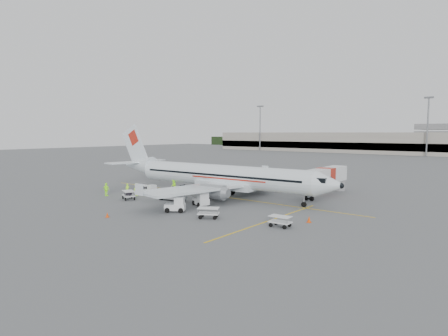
{
  "coord_description": "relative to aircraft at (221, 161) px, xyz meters",
  "views": [
    {
      "loc": [
        33.75,
        -40.02,
        8.9
      ],
      "look_at": [
        0.0,
        2.0,
        3.8
      ],
      "focal_mm": 30.0,
      "sensor_mm": 36.0,
      "label": 1
    }
  ],
  "objects": [
    {
      "name": "tug_aft",
      "position": [
        -8.67,
        -5.44,
        -4.25
      ],
      "size": [
        2.06,
        1.26,
        1.54
      ],
      "primitive_type": null,
      "rotation": [
        0.0,
        0.0,
        -0.06
      ],
      "color": "silver",
      "rests_on": "ground"
    },
    {
      "name": "crew_a",
      "position": [
        -11.74,
        -7.05,
        -4.22
      ],
      "size": [
        0.69,
        0.6,
        1.59
      ],
      "primitive_type": "imported",
      "rotation": [
        0.0,
        0.0,
        0.48
      ],
      "color": "#ACFF24",
      "rests_on": "ground"
    },
    {
      "name": "cone_port",
      "position": [
        -6.13,
        11.85,
        -4.71
      ],
      "size": [
        0.38,
        0.38,
        0.62
      ],
      "primitive_type": "cone",
      "color": "#F04404",
      "rests_on": "ground"
    },
    {
      "name": "cart_empty_b",
      "position": [
        14.93,
        -9.51,
        -4.48
      ],
      "size": [
        2.12,
        1.34,
        1.07
      ],
      "primitive_type": null,
      "rotation": [
        0.0,
        0.0,
        0.07
      ],
      "color": "silver",
      "rests_on": "ground"
    },
    {
      "name": "crew_d",
      "position": [
        -13.01,
        -9.69,
        -4.08
      ],
      "size": [
        1.18,
        0.69,
        1.89
      ],
      "primitive_type": "imported",
      "rotation": [
        0.0,
        0.0,
        3.36
      ],
      "color": "#ACFF24",
      "rests_on": "ground"
    },
    {
      "name": "crew_b",
      "position": [
        -8.12,
        -1.38,
        -4.06
      ],
      "size": [
        1.18,
        1.16,
        1.92
      ],
      "primitive_type": "imported",
      "rotation": [
        0.0,
        0.0,
        -0.72
      ],
      "color": "#ACFF24",
      "rests_on": "ground"
    },
    {
      "name": "cart_empty_a",
      "position": [
        7.26,
        -11.03,
        -4.45
      ],
      "size": [
        2.53,
        2.23,
        1.14
      ],
      "primitive_type": null,
      "rotation": [
        0.0,
        0.0,
        0.54
      ],
      "color": "silver",
      "rests_on": "ground"
    },
    {
      "name": "jet_bridge",
      "position": [
        10.72,
        10.39,
        -3.06
      ],
      "size": [
        3.16,
        14.99,
        3.92
      ],
      "primitive_type": null,
      "rotation": [
        0.0,
        0.0,
        0.02
      ],
      "color": "silver",
      "rests_on": "ground"
    },
    {
      "name": "mast_west",
      "position": [
        -71.23,
        118.12,
        5.98
      ],
      "size": [
        3.2,
        1.2,
        22.0
      ],
      "primitive_type": null,
      "color": "slate",
      "rests_on": "ground"
    },
    {
      "name": "terminal_west",
      "position": [
        -41.23,
        130.12,
        -0.52
      ],
      "size": [
        110.0,
        22.0,
        9.0
      ],
      "primitive_type": null,
      "color": "gray",
      "rests_on": "ground"
    },
    {
      "name": "cart_loaded_b",
      "position": [
        -8.31,
        -9.44,
        -4.42
      ],
      "size": [
        2.63,
        2.17,
        1.19
      ],
      "primitive_type": null,
      "rotation": [
        0.0,
        0.0,
        -0.43
      ],
      "color": "silver",
      "rests_on": "ground"
    },
    {
      "name": "mast_center",
      "position": [
        3.77,
        118.12,
        5.98
      ],
      "size": [
        3.2,
        1.2,
        22.0
      ],
      "primitive_type": null,
      "color": "slate",
      "rests_on": "ground"
    },
    {
      "name": "crew_c",
      "position": [
        -9.81,
        -6.91,
        -4.12
      ],
      "size": [
        0.9,
        1.27,
        1.79
      ],
      "primitive_type": "imported",
      "rotation": [
        0.0,
        0.0,
        1.79
      ],
      "color": "#ACFF24",
      "rests_on": "ground"
    },
    {
      "name": "treeline",
      "position": [
        -1.23,
        175.12,
        -2.02
      ],
      "size": [
        300.0,
        3.0,
        6.0
      ],
      "primitive_type": null,
      "color": "black",
      "rests_on": "ground"
    },
    {
      "name": "belt_loader",
      "position": [
        -3.43,
        -6.07,
        -3.67
      ],
      "size": [
        5.13,
        2.35,
        2.69
      ],
      "primitive_type": null,
      "rotation": [
        0.0,
        0.0,
        0.1
      ],
      "color": "silver",
      "rests_on": "ground"
    },
    {
      "name": "cone_stbd",
      "position": [
        -1.37,
        -17.38,
        -4.74
      ],
      "size": [
        0.34,
        0.34,
        0.56
      ],
      "primitive_type": "cone",
      "color": "#F04404",
      "rests_on": "ground"
    },
    {
      "name": "aircraft",
      "position": [
        0.0,
        0.0,
        0.0
      ],
      "size": [
        37.81,
        30.35,
        10.04
      ],
      "primitive_type": null,
      "rotation": [
        0.0,
        0.0,
        0.05
      ],
      "color": "white",
      "rests_on": "ground"
    },
    {
      "name": "cart_loaded_a",
      "position": [
        -11.35,
        -4.3,
        -4.46
      ],
      "size": [
        2.18,
        1.34,
        1.11
      ],
      "primitive_type": null,
      "rotation": [
        0.0,
        0.0,
        -0.04
      ],
      "color": "silver",
      "rests_on": "ground"
    },
    {
      "name": "tug_fore",
      "position": [
        2.21,
        -10.98,
        -4.15
      ],
      "size": [
        2.59,
        2.34,
        1.74
      ],
      "primitive_type": null,
      "rotation": [
        0.0,
        0.0,
        0.6
      ],
      "color": "silver",
      "rests_on": "ground"
    },
    {
      "name": "stripe_lead",
      "position": [
        -1.23,
        0.12,
        -5.01
      ],
      "size": [
        44.0,
        0.2,
        0.01
      ],
      "primitive_type": "cube",
      "color": "yellow",
      "rests_on": "ground"
    },
    {
      "name": "stripe_cross",
      "position": [
        12.77,
        -7.88,
        -5.01
      ],
      "size": [
        0.2,
        20.0,
        0.01
      ],
      "primitive_type": "cube",
      "color": "yellow",
      "rests_on": "ground"
    },
    {
      "name": "ground",
      "position": [
        -1.23,
        0.12,
        -5.02
      ],
      "size": [
        360.0,
        360.0,
        0.0
      ],
      "primitive_type": "plane",
      "color": "#56595B"
    },
    {
      "name": "cone_nose",
      "position": [
        16.26,
        -6.14,
        -4.69
      ],
      "size": [
        0.4,
        0.4,
        0.66
      ],
      "primitive_type": "cone",
      "color": "#F04404",
      "rests_on": "ground"
    },
    {
      "name": "tug_mid",
      "position": [
        2.13,
        -6.55,
        -4.14
      ],
      "size": [
        2.6,
        2.08,
        1.76
      ],
      "primitive_type": null,
      "rotation": [
        0.0,
        0.0,
        -0.4
      ],
      "color": "silver",
      "rests_on": "ground"
    }
  ]
}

